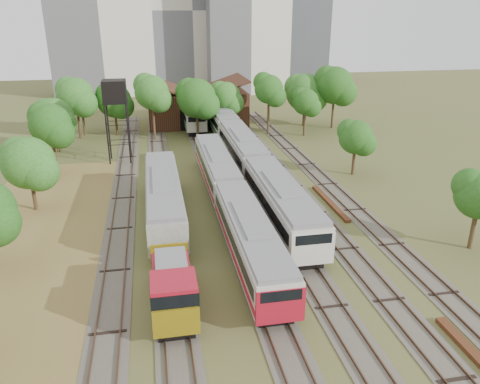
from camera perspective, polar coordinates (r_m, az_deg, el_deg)
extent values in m
plane|color=#475123|center=(28.62, 9.61, -17.74)|extent=(240.00, 240.00, 0.00)
cube|color=brown|center=(35.04, -25.24, -11.66)|extent=(14.00, 60.00, 0.04)
cube|color=#4C473D|center=(49.13, -14.06, -0.74)|extent=(2.60, 80.00, 0.06)
cube|color=#472D1E|center=(49.16, -14.90, -0.70)|extent=(0.08, 80.00, 0.14)
cube|color=#472D1E|center=(49.06, -13.23, -0.59)|extent=(0.08, 80.00, 0.14)
cube|color=#4C473D|center=(49.02, -9.40, -0.42)|extent=(2.60, 80.00, 0.06)
cube|color=#472D1E|center=(48.98, -10.24, -0.38)|extent=(0.08, 80.00, 0.14)
cube|color=#472D1E|center=(49.00, -8.57, -0.27)|extent=(0.08, 80.00, 0.14)
cube|color=#4C473D|center=(49.45, -2.45, 0.05)|extent=(2.60, 80.00, 0.06)
cube|color=#472D1E|center=(49.33, -3.27, 0.09)|extent=(0.08, 80.00, 0.14)
cube|color=#472D1E|center=(49.52, -1.63, 0.20)|extent=(0.08, 80.00, 0.14)
cube|color=#4C473D|center=(50.14, 2.08, 0.36)|extent=(2.60, 80.00, 0.06)
cube|color=#472D1E|center=(49.97, 1.28, 0.40)|extent=(0.08, 80.00, 0.14)
cube|color=#472D1E|center=(50.27, 2.88, 0.51)|extent=(0.08, 80.00, 0.14)
cube|color=#4C473D|center=(51.14, 6.45, 0.66)|extent=(2.60, 80.00, 0.06)
cube|color=#472D1E|center=(50.91, 5.68, 0.70)|extent=(0.08, 80.00, 0.14)
cube|color=#472D1E|center=(51.32, 7.22, 0.80)|extent=(0.08, 80.00, 0.14)
cube|color=#4C473D|center=(52.42, 10.64, 0.94)|extent=(2.60, 80.00, 0.06)
cube|color=#472D1E|center=(52.14, 9.91, 0.98)|extent=(0.08, 80.00, 0.14)
cube|color=#472D1E|center=(52.65, 11.37, 1.08)|extent=(0.08, 80.00, 0.14)
cube|color=black|center=(35.67, 1.23, -8.10)|extent=(2.20, 15.64, 0.80)
cube|color=beige|center=(34.89, 1.25, -5.73)|extent=(2.90, 17.00, 2.50)
cube|color=black|center=(34.76, 1.25, -5.29)|extent=(2.96, 15.64, 0.85)
cube|color=slate|center=(34.27, 1.27, -3.60)|extent=(2.67, 16.66, 0.36)
cube|color=maroon|center=(35.21, 1.24, -6.75)|extent=(2.96, 16.66, 0.45)
cube|color=maroon|center=(27.91, 4.96, -13.68)|extent=(2.94, 0.25, 2.25)
cube|color=black|center=(51.41, -2.83, 1.32)|extent=(2.20, 15.64, 0.80)
cube|color=beige|center=(50.87, -2.86, 3.07)|extent=(2.90, 17.00, 2.50)
cube|color=black|center=(50.78, -2.86, 3.39)|extent=(2.96, 15.64, 0.85)
cube|color=slate|center=(50.45, -2.89, 4.61)|extent=(2.67, 16.66, 0.36)
cube|color=maroon|center=(51.09, -2.84, 2.32)|extent=(2.96, 16.66, 0.45)
cube|color=black|center=(41.68, 4.92, -3.59)|extent=(2.40, 15.64, 0.87)
cube|color=beige|center=(40.96, 5.00, -1.30)|extent=(3.17, 17.00, 2.73)
cube|color=black|center=(40.83, 5.01, -0.87)|extent=(3.23, 15.64, 0.93)
cube|color=slate|center=(40.39, 5.07, 0.75)|extent=(2.91, 16.66, 0.39)
cube|color=#175F23|center=(41.25, 4.96, -2.28)|extent=(3.23, 16.66, 0.49)
cube|color=beige|center=(33.74, 8.85, -6.90)|extent=(3.21, 0.25, 2.46)
cube|color=black|center=(57.58, 0.28, 3.59)|extent=(2.40, 15.64, 0.87)
cube|color=beige|center=(57.06, 0.28, 5.31)|extent=(3.17, 17.00, 2.73)
cube|color=black|center=(56.98, 0.28, 5.63)|extent=(3.23, 15.64, 0.93)
cube|color=slate|center=(56.66, 0.28, 6.83)|extent=(2.91, 16.66, 0.39)
cube|color=#175F23|center=(57.28, 0.28, 4.58)|extent=(3.23, 16.66, 0.49)
cube|color=black|center=(74.21, -2.35, 7.60)|extent=(2.40, 15.64, 0.87)
cube|color=beige|center=(73.81, -2.37, 8.96)|extent=(3.17, 17.00, 2.73)
cube|color=black|center=(73.74, -2.37, 9.21)|extent=(3.23, 15.64, 0.93)
cube|color=slate|center=(73.49, -2.39, 10.15)|extent=(2.91, 16.66, 0.39)
cube|color=#175F23|center=(73.97, -2.36, 8.38)|extent=(3.23, 16.66, 0.49)
cube|color=black|center=(78.89, -5.84, 8.31)|extent=(2.32, 14.72, 0.84)
cube|color=beige|center=(78.53, -5.88, 9.55)|extent=(3.06, 16.00, 2.63)
cube|color=black|center=(78.47, -5.89, 9.78)|extent=(3.12, 14.72, 0.90)
cube|color=slate|center=(78.24, -5.93, 10.63)|extent=(2.81, 15.68, 0.38)
cube|color=#175F23|center=(78.68, -5.86, 9.03)|extent=(3.12, 15.68, 0.47)
cube|color=beige|center=(70.82, -5.27, 8.19)|extent=(3.10, 0.25, 2.37)
cube|color=black|center=(31.27, -8.12, -12.87)|extent=(2.16, 7.20, 0.88)
cube|color=maroon|center=(31.31, -8.31, -10.27)|extent=(2.45, 4.40, 1.47)
cube|color=maroon|center=(28.13, -8.00, -12.82)|extent=(2.65, 2.55, 2.65)
cube|color=black|center=(27.78, -8.07, -11.73)|extent=(2.70, 2.60, 0.88)
cube|color=gold|center=(27.39, -7.76, -15.49)|extent=(2.65, 0.20, 1.77)
cube|color=gold|center=(34.07, -8.60, -7.61)|extent=(2.65, 0.20, 1.77)
cube|color=slate|center=(29.81, -8.40, -8.41)|extent=(1.96, 3.60, 0.20)
cube|color=black|center=(43.61, -9.16, -2.65)|extent=(2.31, 16.56, 0.84)
cube|color=gray|center=(42.95, -9.29, -0.54)|extent=(3.04, 18.00, 2.62)
cube|color=black|center=(42.84, -9.32, -0.15)|extent=(3.10, 16.56, 0.89)
cube|color=slate|center=(42.42, -9.41, 1.35)|extent=(2.80, 17.64, 0.38)
cylinder|color=black|center=(59.60, -15.87, 6.66)|extent=(0.19, 0.19, 7.43)
cylinder|color=black|center=(59.43, -13.45, 6.85)|extent=(0.19, 0.19, 7.43)
cylinder|color=black|center=(62.03, -15.70, 7.23)|extent=(0.19, 0.19, 7.43)
cylinder|color=black|center=(61.86, -13.38, 7.41)|extent=(0.19, 0.19, 7.43)
cube|color=black|center=(59.95, -14.94, 10.58)|extent=(2.93, 2.93, 0.20)
cube|color=black|center=(59.73, -15.06, 11.85)|extent=(2.79, 2.79, 2.51)
cube|color=#532D17|center=(47.08, 10.93, -1.30)|extent=(0.56, 9.03, 0.29)
cube|color=#321812|center=(80.46, -5.31, 10.28)|extent=(16.00, 11.00, 5.50)
cube|color=#321812|center=(79.62, -8.33, 12.48)|extent=(8.45, 11.55, 2.96)
cube|color=#321812|center=(80.37, -2.49, 12.76)|extent=(8.45, 11.55, 2.96)
cube|color=black|center=(75.25, -4.87, 9.11)|extent=(6.40, 0.15, 4.12)
cylinder|color=#382616|center=(48.49, -23.88, 0.03)|extent=(0.36, 0.36, 3.70)
sphere|color=#1A4B14|center=(47.62, -24.38, 3.24)|extent=(4.90, 4.90, 4.90)
cylinder|color=#382616|center=(57.67, -21.63, 4.10)|extent=(0.36, 0.36, 4.74)
sphere|color=#1A4B14|center=(56.80, -22.13, 7.63)|extent=(4.65, 4.65, 4.65)
cylinder|color=#382616|center=(67.80, -21.44, 6.05)|extent=(0.36, 0.36, 3.66)
sphere|color=#1A4B14|center=(67.19, -21.76, 8.38)|extent=(5.25, 5.25, 5.25)
cylinder|color=#382616|center=(76.03, -18.57, 8.33)|extent=(0.36, 0.36, 4.69)
sphere|color=#1A4B14|center=(75.37, -18.89, 11.00)|extent=(4.28, 4.28, 4.28)
cylinder|color=#382616|center=(74.13, -19.06, 8.05)|extent=(0.36, 0.36, 4.91)
sphere|color=#1A4B14|center=(73.43, -19.41, 10.92)|extent=(5.48, 5.48, 5.48)
cylinder|color=#382616|center=(74.70, -14.87, 8.31)|extent=(0.36, 0.36, 4.19)
sphere|color=#1A4B14|center=(74.08, -15.11, 10.74)|extent=(5.17, 5.17, 5.17)
cylinder|color=#382616|center=(70.56, -10.47, 8.47)|extent=(0.36, 0.36, 5.47)
sphere|color=#1A4B14|center=(69.78, -10.71, 11.85)|extent=(4.91, 4.91, 4.91)
cylinder|color=#382616|center=(70.09, -5.22, 8.35)|extent=(0.36, 0.36, 4.75)
sphere|color=#1A4B14|center=(69.38, -5.32, 11.31)|extent=(5.71, 5.71, 5.71)
cylinder|color=#382616|center=(74.25, -1.72, 8.96)|extent=(0.36, 0.36, 4.26)
sphere|color=#1A4B14|center=(73.62, -1.74, 11.46)|extent=(4.69, 4.69, 4.69)
cylinder|color=#382616|center=(72.54, 3.47, 9.11)|extent=(0.36, 0.36, 5.44)
sphere|color=#1A4B14|center=(71.78, 3.54, 12.40)|extent=(4.34, 4.34, 4.34)
cylinder|color=#382616|center=(79.10, 7.78, 9.55)|extent=(0.36, 0.36, 4.30)
sphere|color=#1A4B14|center=(78.51, 7.90, 11.92)|extent=(6.13, 6.13, 6.13)
cylinder|color=#382616|center=(78.15, 11.24, 9.61)|extent=(0.36, 0.36, 5.39)
sphere|color=#1A4B14|center=(77.45, 11.46, 12.62)|extent=(5.89, 5.89, 5.89)
cylinder|color=#382616|center=(41.52, 26.55, -3.91)|extent=(0.36, 0.36, 3.63)
sphere|color=#1A4B14|center=(40.52, 27.19, -0.30)|extent=(3.83, 3.83, 3.83)
cylinder|color=#382616|center=(55.81, 13.69, 3.82)|extent=(0.36, 0.36, 3.52)
sphere|color=#1A4B14|center=(55.09, 13.93, 6.52)|extent=(3.89, 3.89, 3.89)
cylinder|color=#382616|center=(72.51, 7.87, 8.39)|extent=(0.36, 0.36, 4.07)
sphere|color=#1A4B14|center=(71.89, 8.00, 10.83)|extent=(3.93, 3.93, 3.93)
cube|color=#B5AFA4|center=(121.13, -6.24, 21.14)|extent=(20.00, 18.00, 36.00)
cube|color=#43454B|center=(137.48, 7.65, 19.40)|extent=(12.00, 12.00, 28.00)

